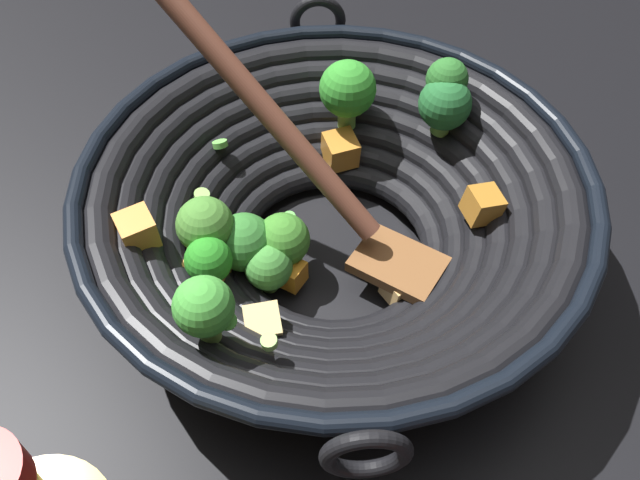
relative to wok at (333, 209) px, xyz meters
name	(u,v)px	position (x,y,z in m)	size (l,w,h in m)	color
ground_plane	(334,263)	(0.00, 0.00, -0.07)	(4.00, 4.00, 0.00)	black
wok	(333,209)	(0.00, 0.00, 0.00)	(0.40, 0.44, 0.22)	black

